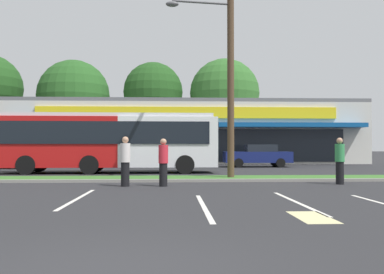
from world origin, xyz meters
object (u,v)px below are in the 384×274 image
at_px(car_3, 258,156).
at_px(pedestrian_by_pole, 125,161).
at_px(city_bus, 109,141).
at_px(pedestrian_far, 163,162).
at_px(car_1, 112,156).
at_px(pedestrian_mid, 340,161).
at_px(utility_pole, 228,50).

relative_size(car_3, pedestrian_by_pole, 2.58).
height_order(city_bus, car_3, city_bus).
bearing_deg(city_bus, pedestrian_by_pole, -79.23).
relative_size(car_3, pedestrian_far, 2.69).
bearing_deg(city_bus, car_1, 95.21).
height_order(pedestrian_mid, pedestrian_far, pedestrian_mid).
distance_m(car_1, pedestrian_by_pole, 15.37).
bearing_deg(pedestrian_far, pedestrian_by_pole, 160.76).
xyz_separation_m(pedestrian_by_pole, pedestrian_mid, (8.19, 0.50, -0.01)).
distance_m(city_bus, car_3, 11.59).
bearing_deg(car_3, car_1, -2.95).
bearing_deg(pedestrian_far, car_3, 49.72).
distance_m(utility_pole, car_1, 14.79).
bearing_deg(pedestrian_far, pedestrian_mid, -11.90).
height_order(pedestrian_by_pole, pedestrian_far, pedestrian_by_pole).
height_order(car_1, pedestrian_far, pedestrian_far).
bearing_deg(car_1, utility_pole, 118.64).
bearing_deg(city_bus, car_3, 33.01).
relative_size(car_1, pedestrian_by_pole, 2.51).
xyz_separation_m(car_1, pedestrian_mid, (10.71, -14.66, 0.12)).
distance_m(car_3, pedestrian_mid, 14.13).
relative_size(city_bus, pedestrian_far, 6.78).
bearing_deg(pedestrian_mid, pedestrian_far, 160.19).
xyz_separation_m(city_bus, car_1, (-0.79, 7.03, -0.98)).
bearing_deg(city_bus, pedestrian_far, -70.38).
height_order(city_bus, pedestrian_mid, city_bus).
bearing_deg(pedestrian_by_pole, utility_pole, -151.50).
bearing_deg(utility_pole, pedestrian_by_pole, -144.81).
relative_size(car_1, car_3, 0.97).
xyz_separation_m(utility_pole, pedestrian_by_pole, (-4.16, -2.93, -4.81)).
xyz_separation_m(utility_pole, car_3, (3.66, 11.70, -4.91)).
xyz_separation_m(city_bus, pedestrian_far, (3.12, -8.19, -0.89)).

